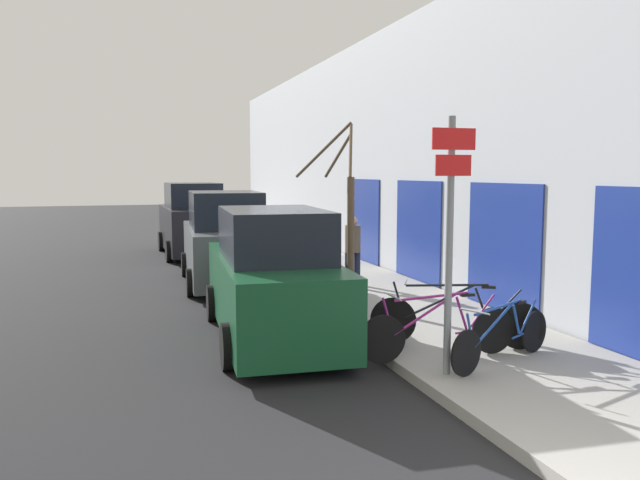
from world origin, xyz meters
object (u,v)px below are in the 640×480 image
(parked_car_1, at_px, (225,243))
(parked_car_2, at_px, (193,222))
(bicycle_1, at_px, (439,331))
(street_tree, at_px, (348,223))
(bicycle_2, at_px, (455,319))
(parked_car_0, at_px, (273,280))
(signpost, at_px, (450,232))
(bicycle_0, at_px, (503,337))
(pedestrian_near, at_px, (353,246))

(parked_car_1, distance_m, parked_car_2, 5.70)
(bicycle_1, bearing_deg, street_tree, 1.27)
(bicycle_2, distance_m, parked_car_0, 2.97)
(parked_car_2, bearing_deg, bicycle_1, -82.72)
(bicycle_1, height_order, street_tree, street_tree)
(parked_car_2, bearing_deg, signpost, -84.01)
(bicycle_0, relative_size, parked_car_1, 0.45)
(bicycle_2, relative_size, parked_car_1, 0.49)
(bicycle_2, distance_m, pedestrian_near, 5.16)
(parked_car_2, height_order, pedestrian_near, parked_car_2)
(parked_car_0, relative_size, parked_car_2, 1.03)
(parked_car_0, height_order, pedestrian_near, parked_car_0)
(bicycle_1, bearing_deg, bicycle_0, -121.76)
(bicycle_1, height_order, parked_car_1, parked_car_1)
(signpost, bearing_deg, bicycle_0, 10.29)
(signpost, relative_size, bicycle_2, 1.45)
(parked_car_0, relative_size, parked_car_1, 1.06)
(bicycle_2, height_order, street_tree, street_tree)
(parked_car_0, height_order, parked_car_2, parked_car_2)
(bicycle_0, height_order, street_tree, street_tree)
(signpost, xyz_separation_m, street_tree, (0.23, 4.30, -0.24))
(bicycle_0, xyz_separation_m, street_tree, (-0.70, 4.13, 1.23))
(street_tree, bearing_deg, parked_car_0, -141.72)
(parked_car_2, height_order, street_tree, street_tree)
(parked_car_0, bearing_deg, bicycle_2, -32.48)
(pedestrian_near, relative_size, street_tree, 0.45)
(parked_car_1, height_order, pedestrian_near, parked_car_1)
(pedestrian_near, height_order, street_tree, street_tree)
(parked_car_1, bearing_deg, street_tree, -62.06)
(parked_car_1, bearing_deg, bicycle_2, -68.72)
(bicycle_0, height_order, parked_car_1, parked_car_1)
(bicycle_1, height_order, bicycle_2, bicycle_2)
(parked_car_1, bearing_deg, signpost, -76.16)
(pedestrian_near, distance_m, street_tree, 2.22)
(bicycle_2, bearing_deg, street_tree, 38.10)
(signpost, bearing_deg, bicycle_1, 70.24)
(bicycle_1, height_order, pedestrian_near, pedestrian_near)
(parked_car_0, distance_m, pedestrian_near, 4.32)
(parked_car_1, relative_size, street_tree, 1.31)
(bicycle_0, distance_m, parked_car_0, 3.72)
(street_tree, bearing_deg, parked_car_1, 114.77)
(bicycle_0, relative_size, street_tree, 0.58)
(street_tree, bearing_deg, bicycle_0, -80.38)
(bicycle_1, relative_size, street_tree, 0.67)
(bicycle_2, distance_m, street_tree, 3.44)
(signpost, xyz_separation_m, parked_car_1, (-1.53, 8.12, -0.96))
(parked_car_2, bearing_deg, pedestrian_near, -70.97)
(pedestrian_near, xyz_separation_m, street_tree, (-0.84, -1.94, 0.68))
(parked_car_0, bearing_deg, bicycle_0, -42.80)
(signpost, distance_m, bicycle_0, 1.75)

